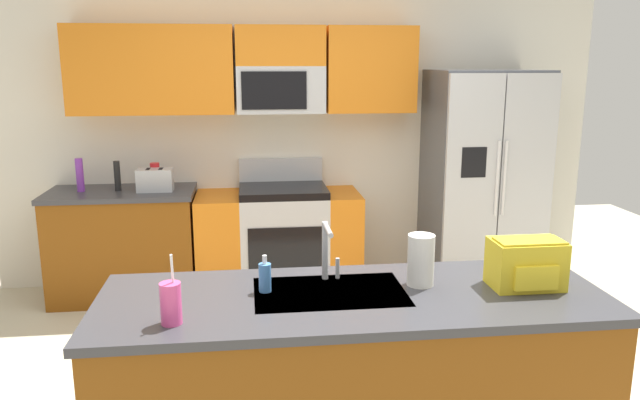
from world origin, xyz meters
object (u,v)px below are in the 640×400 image
(refrigerator, at_px, (482,181))
(sink_faucet, at_px, (327,247))
(toaster, at_px, (155,180))
(backpack, at_px, (527,263))
(paper_towel_roll, at_px, (421,260))
(range_oven, at_px, (279,240))
(bottle_purple, at_px, (80,175))
(pepper_mill, at_px, (117,176))
(bottle_red, at_px, (155,176))
(soap_dispenser, at_px, (265,277))
(drink_cup_pink, at_px, (171,303))

(refrigerator, xyz_separation_m, sink_faucet, (-1.62, -2.20, 0.14))
(refrigerator, bearing_deg, toaster, 179.59)
(refrigerator, xyz_separation_m, backpack, (-0.73, -2.39, 0.09))
(sink_faucet, distance_m, paper_towel_roll, 0.44)
(range_oven, xyz_separation_m, bottle_purple, (-1.58, 0.00, 0.59))
(bottle_purple, xyz_separation_m, sink_faucet, (1.69, -2.28, 0.03))
(range_oven, distance_m, pepper_mill, 1.41)
(sink_faucet, bearing_deg, refrigerator, 53.63)
(range_oven, bearing_deg, bottle_red, 177.17)
(sink_faucet, xyz_separation_m, soap_dispenser, (-0.30, -0.11, -0.10))
(toaster, bearing_deg, backpack, -50.44)
(pepper_mill, xyz_separation_m, bottle_purple, (-0.29, 0.00, 0.01))
(refrigerator, distance_m, bottle_red, 2.74)
(pepper_mill, height_order, backpack, pepper_mill)
(bottle_red, height_order, backpack, backpack)
(pepper_mill, relative_size, sink_faucet, 0.85)
(toaster, distance_m, bottle_red, 0.10)
(toaster, height_order, soap_dispenser, toaster)
(bottle_red, height_order, drink_cup_pink, drink_cup_pink)
(toaster, distance_m, bottle_purple, 0.59)
(drink_cup_pink, bearing_deg, range_oven, 78.19)
(refrigerator, bearing_deg, sink_faucet, -126.37)
(backpack, bearing_deg, bottle_red, 128.56)
(pepper_mill, bearing_deg, drink_cup_pink, -74.83)
(range_oven, distance_m, bottle_purple, 1.69)
(toaster, distance_m, drink_cup_pink, 2.67)
(bottle_purple, xyz_separation_m, soap_dispenser, (1.40, -2.38, -0.07))
(refrigerator, xyz_separation_m, pepper_mill, (-3.02, 0.07, 0.10))
(paper_towel_roll, height_order, backpack, paper_towel_roll)
(range_oven, height_order, refrigerator, refrigerator)
(pepper_mill, bearing_deg, paper_towel_roll, -52.53)
(toaster, height_order, pepper_mill, pepper_mill)
(refrigerator, height_order, paper_towel_roll, refrigerator)
(backpack, bearing_deg, sink_faucet, 167.94)
(pepper_mill, distance_m, drink_cup_pink, 2.78)
(toaster, relative_size, sink_faucet, 0.99)
(refrigerator, relative_size, paper_towel_roll, 7.71)
(soap_dispenser, bearing_deg, backpack, -4.13)
(range_oven, xyz_separation_m, pepper_mill, (-1.29, -0.00, 0.58))
(backpack, bearing_deg, paper_towel_roll, 169.79)
(toaster, relative_size, soap_dispenser, 1.65)
(range_oven, height_order, soap_dispenser, range_oven)
(refrigerator, height_order, sink_faucet, refrigerator)
(bottle_purple, height_order, sink_faucet, sink_faucet)
(drink_cup_pink, bearing_deg, refrigerator, 48.72)
(soap_dispenser, height_order, paper_towel_roll, paper_towel_roll)
(soap_dispenser, bearing_deg, range_oven, 85.58)
(drink_cup_pink, bearing_deg, sink_faucet, 31.46)
(pepper_mill, distance_m, backpack, 3.37)
(range_oven, relative_size, soap_dispenser, 8.00)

